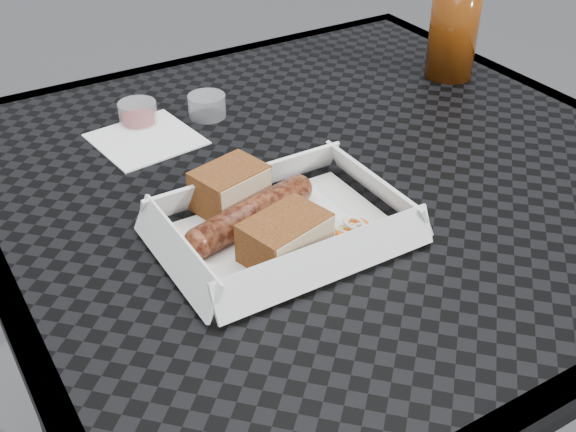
# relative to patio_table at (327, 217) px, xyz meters

# --- Properties ---
(patio_table) EXTENTS (0.80, 0.80, 0.74)m
(patio_table) POSITION_rel_patio_table_xyz_m (0.00, 0.00, 0.00)
(patio_table) COLOR black
(patio_table) RESTS_ON ground
(food_tray) EXTENTS (0.22, 0.15, 0.00)m
(food_tray) POSITION_rel_patio_table_xyz_m (-0.12, -0.09, 0.08)
(food_tray) COLOR white
(food_tray) RESTS_ON patio_table
(bratwurst) EXTENTS (0.17, 0.07, 0.03)m
(bratwurst) POSITION_rel_patio_table_xyz_m (-0.14, -0.07, 0.10)
(bratwurst) COLOR brown
(bratwurst) RESTS_ON food_tray
(bread_near) EXTENTS (0.08, 0.07, 0.05)m
(bread_near) POSITION_rel_patio_table_xyz_m (-0.14, -0.02, 0.10)
(bread_near) COLOR brown
(bread_near) RESTS_ON food_tray
(bread_far) EXTENTS (0.09, 0.07, 0.04)m
(bread_far) POSITION_rel_patio_table_xyz_m (-0.14, -0.13, 0.10)
(bread_far) COLOR brown
(bread_far) RESTS_ON food_tray
(veg_garnish) EXTENTS (0.03, 0.03, 0.00)m
(veg_garnish) POSITION_rel_patio_table_xyz_m (-0.06, -0.13, 0.08)
(veg_garnish) COLOR #F35C0A
(veg_garnish) RESTS_ON food_tray
(napkin) EXTENTS (0.13, 0.13, 0.00)m
(napkin) POSITION_rel_patio_table_xyz_m (-0.16, 0.17, 0.08)
(napkin) COLOR white
(napkin) RESTS_ON patio_table
(condiment_cup_sauce) EXTENTS (0.05, 0.05, 0.03)m
(condiment_cup_sauce) POSITION_rel_patio_table_xyz_m (-0.15, 0.22, 0.09)
(condiment_cup_sauce) COLOR maroon
(condiment_cup_sauce) RESTS_ON patio_table
(condiment_cup_empty) EXTENTS (0.05, 0.05, 0.03)m
(condiment_cup_empty) POSITION_rel_patio_table_xyz_m (-0.07, 0.19, 0.09)
(condiment_cup_empty) COLOR silver
(condiment_cup_empty) RESTS_ON patio_table
(drink_glass) EXTENTS (0.07, 0.07, 0.15)m
(drink_glass) POSITION_rel_patio_table_xyz_m (0.30, 0.13, 0.15)
(drink_glass) COLOR #5E2808
(drink_glass) RESTS_ON patio_table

